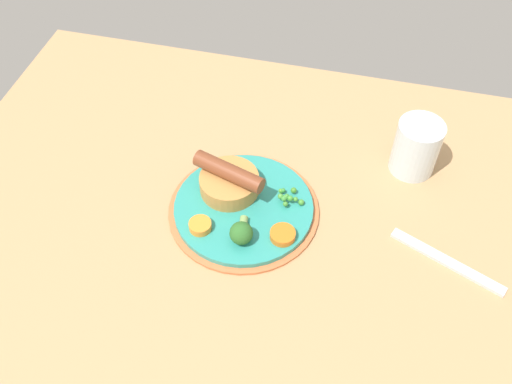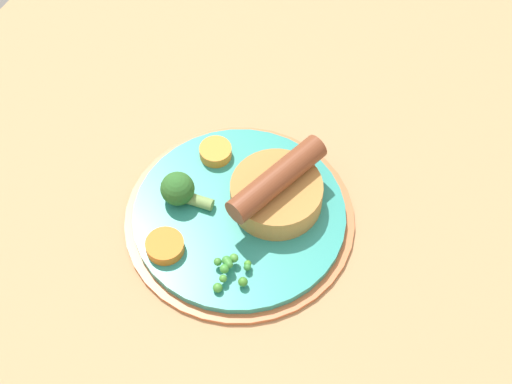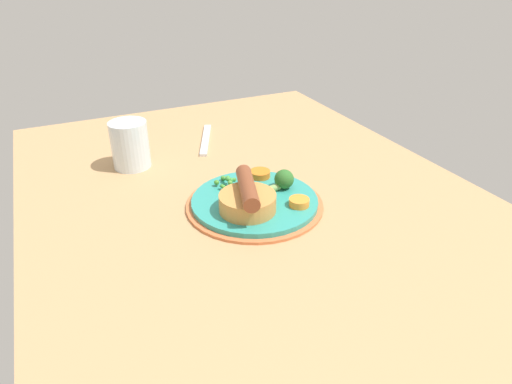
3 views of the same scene
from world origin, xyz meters
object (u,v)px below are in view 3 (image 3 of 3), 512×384
Objects in this scene: pea_pile at (226,181)px; broccoli_floret_near at (283,180)px; carrot_slice_2 at (299,202)px; drinking_glass at (130,145)px; carrot_slice_4 at (260,174)px; fork at (206,140)px; dinner_plate at (255,203)px; sausage_pudding at (248,199)px.

pea_pile is 10.42cm from broccoli_floret_near.
carrot_slice_2 is 37.71cm from drinking_glass.
broccoli_floret_near is at bearing -163.25° from carrot_slice_4.
carrot_slice_2 is at bearing -151.48° from fork.
drinking_glass reaches higher than broccoli_floret_near.
carrot_slice_2 is 0.89× the size of carrot_slice_4.
drinking_glass is (25.27, 16.02, 4.23)cm from dinner_plate.
pea_pile reaches higher than fork.
dinner_plate is 7.40cm from pea_pile.
drinking_glass is (23.94, 22.32, 1.72)cm from broccoli_floret_near.
fork is (25.18, -4.84, -2.08)cm from pea_pile.
carrot_slice_4 reaches higher than fork.
broccoli_floret_near reaches higher than carrot_slice_4.
pea_pile is at bearing 35.18° from carrot_slice_2.
carrot_slice_2 is (-2.28, -8.56, -1.54)cm from sausage_pudding.
pea_pile is at bearing 21.30° from dinner_plate.
sausage_pudding is 2.71× the size of pea_pile.
drinking_glass is at bearing 132.84° from fork.
fork is (30.54, 4.07, -2.78)cm from broccoli_floret_near.
carrot_slice_2 is at bearing -144.44° from drinking_glass.
carrot_slice_2 is (-12.00, -8.46, -0.34)cm from pea_pile.
pea_pile is at bearing 94.67° from carrot_slice_4.
sausage_pudding is 1.26× the size of drinking_glass.
carrot_slice_4 is at bearing 6.08° from carrot_slice_2.
sausage_pudding reaches higher than fork.
carrot_slice_2 is (-6.65, 0.45, -1.04)cm from broccoli_floret_near.
drinking_glass is at bearing 42.60° from sausage_pudding.
dinner_plate is at bearing -161.05° from fork.
broccoli_floret_near reaches higher than dinner_plate.
sausage_pudding is 0.67× the size of fork.
carrot_slice_2 is at bearing -87.46° from sausage_pudding.
broccoli_floret_near is at bearing -121.03° from pea_pile.
broccoli_floret_near is 6.30cm from carrot_slice_4.
dinner_plate is at bearing 47.75° from carrot_slice_2.
fork is at bearing -4.01° from dinner_plate.
broccoli_floret_near is at bearing -137.01° from drinking_glass.
sausage_pudding is at bearing 138.32° from dinner_plate.
carrot_slice_2 is at bearing -132.25° from dinner_plate.
pea_pile is 0.47× the size of drinking_glass.
fork is at bearing 5.30° from carrot_slice_4.
fork is (37.19, 3.62, -1.74)cm from carrot_slice_2.
carrot_slice_4 is at bearing -151.74° from fork.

